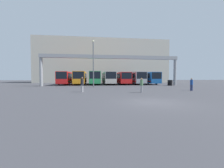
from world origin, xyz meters
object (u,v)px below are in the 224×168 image
at_px(pedestrian_near_center, 141,85).
at_px(tire_stack, 170,83).
at_px(bus_slot_1, 80,77).
at_px(bus_slot_5, 134,77).
at_px(bus_slot_2, 95,77).
at_px(bus_slot_6, 147,77).
at_px(bus_slot_4, 122,78).
at_px(pedestrian_far_center, 191,84).
at_px(bus_slot_3, 108,77).
at_px(bus_slot_0, 66,77).
at_px(pedestrian_mid_left, 82,84).
at_px(lamp_post, 93,62).

relative_size(pedestrian_near_center, tire_stack, 1.37).
distance_m(bus_slot_1, bus_slot_5, 13.98).
height_order(bus_slot_2, bus_slot_5, bus_slot_2).
bearing_deg(bus_slot_2, bus_slot_5, 1.34).
bearing_deg(bus_slot_1, bus_slot_6, 1.56).
bearing_deg(bus_slot_2, bus_slot_4, 0.03).
bearing_deg(bus_slot_1, tire_stack, -22.26).
relative_size(bus_slot_2, pedestrian_far_center, 7.20).
relative_size(bus_slot_3, tire_stack, 9.49).
bearing_deg(bus_slot_0, bus_slot_2, -1.61).
xyz_separation_m(bus_slot_6, pedestrian_mid_left, (-15.71, -20.86, -0.82)).
xyz_separation_m(bus_slot_3, bus_slot_5, (6.98, 0.36, -0.01)).
distance_m(bus_slot_3, lamp_post, 12.21).
bearing_deg(bus_slot_6, bus_slot_5, 179.97).
relative_size(bus_slot_2, lamp_post, 1.40).
xyz_separation_m(bus_slot_5, pedestrian_far_center, (1.57, -20.79, -0.92)).
bearing_deg(bus_slot_2, lamp_post, -91.85).
height_order(bus_slot_5, pedestrian_near_center, bus_slot_5).
relative_size(bus_slot_0, pedestrian_mid_left, 6.92).
distance_m(bus_slot_4, pedestrian_near_center, 22.12).
xyz_separation_m(bus_slot_3, lamp_post, (-3.86, -11.26, 2.72)).
height_order(bus_slot_3, pedestrian_mid_left, bus_slot_3).
distance_m(bus_slot_0, lamp_post, 13.61).
relative_size(bus_slot_0, tire_stack, 10.01).
bearing_deg(pedestrian_far_center, bus_slot_4, -61.21).
relative_size(pedestrian_near_center, pedestrian_mid_left, 0.95).
bearing_deg(bus_slot_6, pedestrian_mid_left, -126.99).
relative_size(bus_slot_1, bus_slot_2, 0.96).
height_order(bus_slot_2, pedestrian_far_center, bus_slot_2).
xyz_separation_m(bus_slot_0, bus_slot_1, (3.49, -0.43, 0.04)).
xyz_separation_m(bus_slot_0, pedestrian_mid_left, (5.24, -20.81, -0.82)).
xyz_separation_m(bus_slot_4, pedestrian_far_center, (5.06, -20.55, -0.86)).
bearing_deg(bus_slot_1, bus_slot_2, 3.82).
height_order(bus_slot_0, pedestrian_far_center, bus_slot_0).
bearing_deg(bus_slot_4, bus_slot_0, 179.21).
bearing_deg(bus_slot_4, pedestrian_near_center, -95.41).
relative_size(bus_slot_0, bus_slot_2, 1.03).
xyz_separation_m(bus_slot_1, pedestrian_mid_left, (1.75, -20.38, -0.86)).
bearing_deg(bus_slot_3, bus_slot_0, 178.30).
height_order(bus_slot_1, bus_slot_4, bus_slot_1).
xyz_separation_m(bus_slot_0, bus_slot_5, (17.46, 0.05, 0.03)).
relative_size(bus_slot_0, lamp_post, 1.45).
bearing_deg(bus_slot_5, bus_slot_6, -0.03).
height_order(pedestrian_near_center, tire_stack, pedestrian_near_center).
height_order(bus_slot_1, bus_slot_5, bus_slot_1).
bearing_deg(bus_slot_3, bus_slot_2, 178.13).
bearing_deg(bus_slot_0, pedestrian_mid_left, -75.86).
xyz_separation_m(bus_slot_1, pedestrian_far_center, (15.53, -20.31, -0.93)).
relative_size(bus_slot_4, pedestrian_far_center, 7.20).
bearing_deg(lamp_post, pedestrian_far_center, -36.44).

